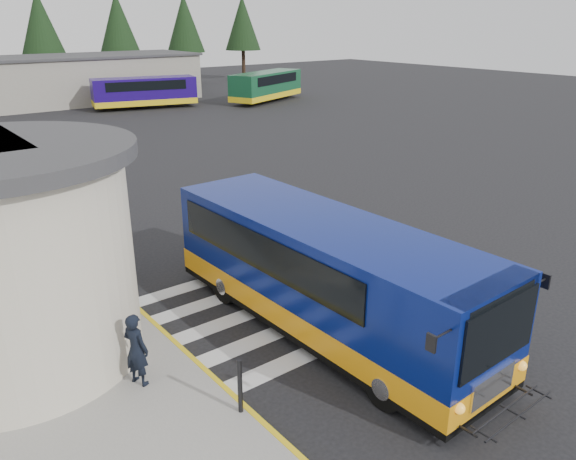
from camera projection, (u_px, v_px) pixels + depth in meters
ground at (284, 285)px, 16.38m from camera, size 140.00×140.00×0.00m
curb_strip at (97, 273)px, 16.98m from camera, size 0.12×34.00×0.16m
crosswalk at (287, 300)px, 15.50m from camera, size 8.00×5.35×0.01m
depot_building at (51, 81)px, 50.08m from camera, size 26.40×8.40×4.20m
tree_line at (22, 24)px, 54.50m from camera, size 58.40×4.40×10.00m
transit_bus at (325, 279)px, 13.65m from camera, size 3.66×10.10×2.83m
pedestrian_a at (136, 349)px, 11.46m from camera, size 0.59×0.69×1.61m
pedestrian_b at (79, 315)px, 12.66m from camera, size 1.06×1.08×1.76m
bollard at (240, 386)px, 10.68m from camera, size 0.10×0.10×1.17m
far_bus_a at (144, 91)px, 48.19m from camera, size 8.98×4.38×2.23m
far_bus_b at (266, 85)px, 52.18m from camera, size 9.22×5.76×2.31m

